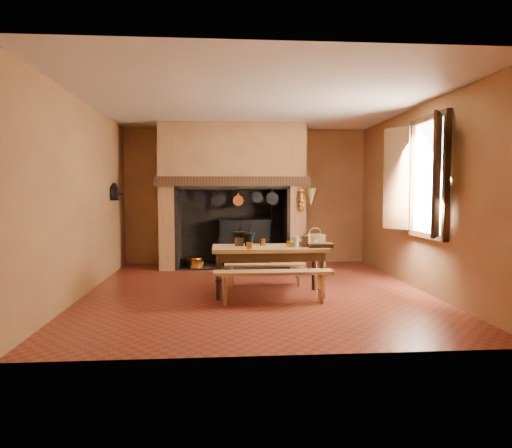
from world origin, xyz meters
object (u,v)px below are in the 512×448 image
Objects in this scene: iron_range at (245,241)px; wicker_basket at (315,239)px; work_table at (269,254)px; coffee_grinder at (239,241)px; mixing_bowl at (306,243)px; bench_front at (273,279)px.

wicker_basket is at bearing -69.80° from iron_range.
wicker_basket is (0.71, 0.23, 0.19)m from work_table.
mixing_bowl is at bearing -3.61° from coffee_grinder.
work_table is at bearing -16.48° from coffee_grinder.
work_table is 0.61m from bench_front.
coffee_grinder is at bearing -179.88° from mixing_bowl.
iron_range is at bearing 106.26° from mixing_bowl.
work_table reaches higher than bench_front.
iron_range is 3.29m from bench_front.
mixing_bowl reaches higher than bench_front.
wicker_basket is (0.71, 0.78, 0.46)m from bench_front.
iron_range is 5.12× the size of wicker_basket.
mixing_bowl reaches higher than work_table.
mixing_bowl is at bearing -73.74° from iron_range.
iron_range is 2.74m from work_table.
bench_front is at bearing -60.29° from coffee_grinder.
bench_front is at bearing -86.41° from iron_range.
wicker_basket reaches higher than work_table.
wicker_basket is at bearing 47.65° from bench_front.
iron_range is 5.05× the size of mixing_bowl.
wicker_basket is (1.14, 0.14, 0.01)m from coffee_grinder.
wicker_basket is (0.92, -2.50, 0.30)m from iron_range.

